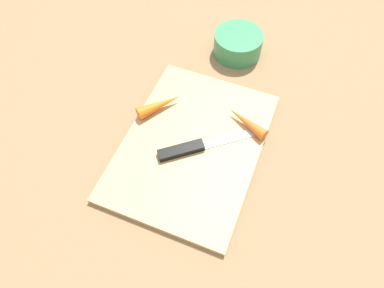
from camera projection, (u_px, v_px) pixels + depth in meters
ground_plane at (192, 147)px, 0.71m from camera, size 1.40×1.40×0.00m
cutting_board at (192, 146)px, 0.70m from camera, size 0.36×0.26×0.01m
knife at (188, 149)px, 0.68m from camera, size 0.14×0.17×0.01m
carrot_short at (246, 122)px, 0.71m from camera, size 0.06×0.10×0.02m
carrot_long at (160, 105)px, 0.73m from camera, size 0.09×0.08×0.03m
small_bowl at (237, 44)px, 0.83m from camera, size 0.11×0.11×0.05m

